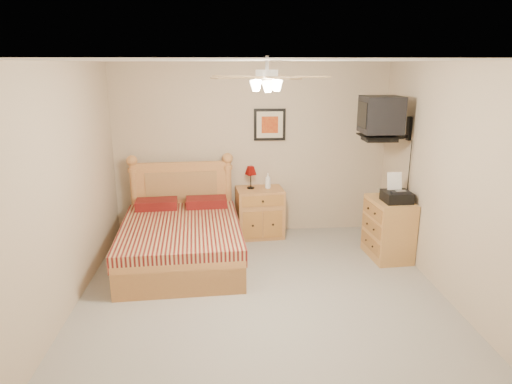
% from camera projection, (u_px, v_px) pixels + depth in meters
% --- Properties ---
extents(floor, '(4.50, 4.50, 0.00)m').
position_uv_depth(floor, '(264.00, 303.00, 4.88)').
color(floor, gray).
rests_on(floor, ground).
extents(ceiling, '(4.00, 4.50, 0.04)m').
position_uv_depth(ceiling, '(265.00, 61.00, 4.20)').
color(ceiling, white).
rests_on(ceiling, ground).
extents(wall_back, '(4.00, 0.04, 2.50)m').
position_uv_depth(wall_back, '(251.00, 150.00, 6.70)').
color(wall_back, '#BFAA8D').
rests_on(wall_back, ground).
extents(wall_front, '(4.00, 0.04, 2.50)m').
position_uv_depth(wall_front, '(302.00, 307.00, 2.38)').
color(wall_front, '#BFAA8D').
rests_on(wall_front, ground).
extents(wall_left, '(0.04, 4.50, 2.50)m').
position_uv_depth(wall_left, '(59.00, 195.00, 4.41)').
color(wall_left, '#BFAA8D').
rests_on(wall_left, ground).
extents(wall_right, '(0.04, 4.50, 2.50)m').
position_uv_depth(wall_right, '(458.00, 187.00, 4.68)').
color(wall_right, '#BFAA8D').
rests_on(wall_right, ground).
extents(bed, '(1.58, 2.00, 1.24)m').
position_uv_depth(bed, '(180.00, 217.00, 5.73)').
color(bed, '#C37946').
rests_on(bed, ground).
extents(nightstand, '(0.71, 0.56, 0.72)m').
position_uv_depth(nightstand, '(260.00, 212.00, 6.72)').
color(nightstand, '#A46C36').
rests_on(nightstand, ground).
extents(table_lamp, '(0.23, 0.23, 0.33)m').
position_uv_depth(table_lamp, '(251.00, 177.00, 6.60)').
color(table_lamp, '#620603').
rests_on(table_lamp, nightstand).
extents(lotion_bottle, '(0.10, 0.10, 0.22)m').
position_uv_depth(lotion_bottle, '(268.00, 181.00, 6.61)').
color(lotion_bottle, white).
rests_on(lotion_bottle, nightstand).
extents(framed_picture, '(0.46, 0.04, 0.46)m').
position_uv_depth(framed_picture, '(270.00, 125.00, 6.60)').
color(framed_picture, black).
rests_on(framed_picture, wall_back).
extents(dresser, '(0.51, 0.70, 0.79)m').
position_uv_depth(dresser, '(388.00, 229.00, 5.95)').
color(dresser, '#B77A47').
rests_on(dresser, ground).
extents(fax_machine, '(0.35, 0.37, 0.36)m').
position_uv_depth(fax_machine, '(397.00, 188.00, 5.71)').
color(fax_machine, black).
rests_on(fax_machine, dresser).
extents(magazine_lower, '(0.26, 0.31, 0.03)m').
position_uv_depth(magazine_lower, '(381.00, 194.00, 6.06)').
color(magazine_lower, '#B1A18C').
rests_on(magazine_lower, dresser).
extents(magazine_upper, '(0.26, 0.33, 0.02)m').
position_uv_depth(magazine_upper, '(380.00, 192.00, 6.07)').
color(magazine_upper, gray).
rests_on(magazine_upper, magazine_lower).
extents(wall_tv, '(0.56, 0.46, 0.58)m').
position_uv_depth(wall_tv, '(392.00, 118.00, 5.79)').
color(wall_tv, black).
rests_on(wall_tv, wall_right).
extents(ceiling_fan, '(1.14, 1.14, 0.28)m').
position_uv_depth(ceiling_fan, '(267.00, 77.00, 4.05)').
color(ceiling_fan, white).
rests_on(ceiling_fan, ceiling).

